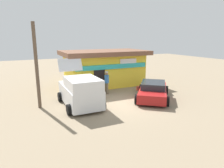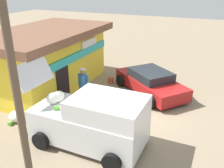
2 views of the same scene
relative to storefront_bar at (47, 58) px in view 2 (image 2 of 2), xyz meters
The scene contains 9 objects.
ground_plane 5.56m from the storefront_bar, 100.32° to the right, with size 60.00×60.00×0.00m, color gray.
storefront_bar is the anchor object (origin of this frame).
delivery_van 5.80m from the storefront_bar, 128.86° to the right, with size 2.26×4.38×2.72m.
parked_sedan 5.47m from the storefront_bar, 75.51° to the right, with size 3.99×4.29×1.18m.
vendor_standing 2.94m from the storefront_bar, 110.63° to the right, with size 0.39×0.56×1.69m.
customer_bending 4.04m from the storefront_bar, 126.88° to the right, with size 0.63×0.78×1.25m.
unloaded_banana_pile 3.93m from the storefront_bar, 164.86° to the right, with size 0.77×0.80×0.44m.
paint_bucket 3.63m from the storefront_bar, 60.12° to the right, with size 0.29×0.29×0.33m, color #BF3F33.
utility_pole 7.03m from the storefront_bar, 148.18° to the right, with size 0.20×0.20×5.01m, color brown.
Camera 2 is at (-9.10, -2.75, 5.37)m, focal length 39.86 mm.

